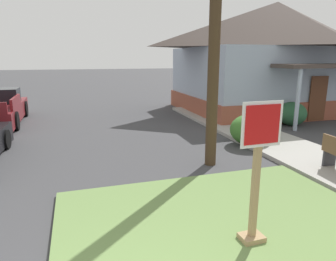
# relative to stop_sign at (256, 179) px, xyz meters

# --- Properties ---
(grass_corner_patch) EXTENTS (5.60, 5.10, 0.08)m
(grass_corner_patch) POSITION_rel_stop_sign_xyz_m (-0.17, 0.14, -1.06)
(grass_corner_patch) COLOR #668447
(grass_corner_patch) RESTS_ON ground
(sidewalk_strip) EXTENTS (2.20, 16.29, 0.12)m
(sidewalk_strip) POSITION_rel_stop_sign_xyz_m (3.83, 4.21, -1.04)
(sidewalk_strip) COLOR #9E9B93
(sidewalk_strip) RESTS_ON ground
(stop_sign) EXTENTS (0.65, 0.29, 2.18)m
(stop_sign) POSITION_rel_stop_sign_xyz_m (0.00, 0.00, 0.00)
(stop_sign) COLOR #A3845B
(stop_sign) RESTS_ON grass_corner_patch
(manhole_cover) EXTENTS (0.70, 0.70, 0.02)m
(manhole_cover) POSITION_rel_stop_sign_xyz_m (-2.35, 1.25, -1.10)
(manhole_cover) COLOR black
(manhole_cover) RESTS_ON ground
(corner_house) EXTENTS (9.99, 8.37, 5.68)m
(corner_house) POSITION_rel_stop_sign_xyz_m (7.98, 10.73, 1.81)
(corner_house) COLOR brown
(corner_house) RESTS_ON ground
(shrub_near_porch) EXTENTS (1.23, 1.23, 1.01)m
(shrub_near_porch) POSITION_rel_stop_sign_xyz_m (6.36, 6.98, -0.60)
(shrub_near_porch) COLOR #295736
(shrub_near_porch) RESTS_ON ground
(shrub_by_curb) EXTENTS (1.36, 1.36, 1.03)m
(shrub_by_curb) POSITION_rel_stop_sign_xyz_m (3.02, 4.88, -0.59)
(shrub_by_curb) COLOR #3A6F2A
(shrub_by_curb) RESTS_ON ground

